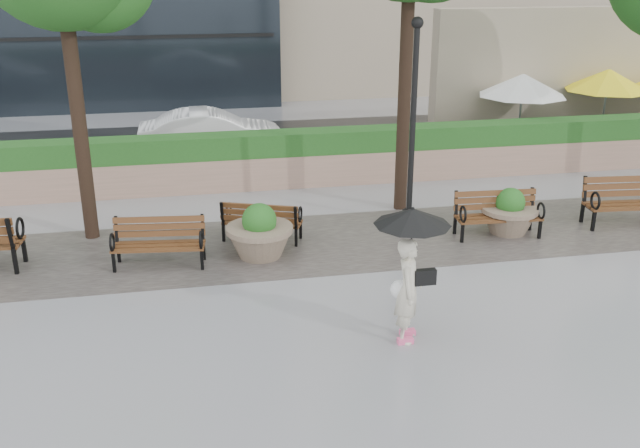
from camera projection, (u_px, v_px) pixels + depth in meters
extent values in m
plane|color=gray|center=(371.00, 310.00, 11.49)|extent=(100.00, 100.00, 0.00)
cube|color=#383330|center=(333.00, 242.00, 14.24)|extent=(28.00, 3.20, 0.01)
cube|color=tan|center=(299.00, 169.00, 17.78)|extent=(24.00, 0.80, 0.80)
cube|color=#174416|center=(299.00, 142.00, 17.55)|extent=(24.00, 0.75, 0.55)
cube|color=tan|center=(589.00, 75.00, 21.70)|extent=(10.00, 0.60, 4.00)
cube|color=#174416|center=(608.00, 142.00, 20.13)|extent=(8.00, 0.50, 0.90)
cube|color=black|center=(277.00, 146.00, 21.60)|extent=(40.00, 7.00, 0.00)
torus|color=black|center=(20.00, 228.00, 13.02)|extent=(0.09, 0.42, 0.41)
cube|color=#5B331A|center=(159.00, 246.00, 12.95)|extent=(1.71, 0.69, 0.05)
cube|color=#5B331A|center=(159.00, 227.00, 13.10)|extent=(1.66, 0.31, 0.39)
cube|color=black|center=(160.00, 255.00, 13.05)|extent=(1.72, 0.78, 0.42)
torus|color=black|center=(112.00, 242.00, 12.68)|extent=(0.09, 0.34, 0.34)
torus|color=black|center=(201.00, 240.00, 12.80)|extent=(0.09, 0.34, 0.34)
cube|color=#5B331A|center=(262.00, 222.00, 14.22)|extent=(1.63, 1.01, 0.04)
cube|color=#5B331A|center=(259.00, 213.00, 13.90)|extent=(1.50, 0.67, 0.37)
cube|color=black|center=(262.00, 231.00, 14.26)|extent=(1.66, 1.09, 0.40)
torus|color=black|center=(300.00, 214.00, 14.19)|extent=(0.16, 0.32, 0.32)
torus|color=black|center=(229.00, 210.00, 14.43)|extent=(0.16, 0.32, 0.32)
cube|color=#5B331A|center=(498.00, 218.00, 14.35)|extent=(1.74, 0.62, 0.05)
cube|color=#5B331A|center=(495.00, 200.00, 14.50)|extent=(1.71, 0.22, 0.40)
cube|color=black|center=(497.00, 226.00, 14.45)|extent=(1.74, 0.71, 0.44)
torus|color=black|center=(463.00, 214.00, 14.03)|extent=(0.07, 0.35, 0.35)
torus|color=black|center=(541.00, 211.00, 14.23)|extent=(0.07, 0.35, 0.35)
cube|color=#5B331A|center=(631.00, 205.00, 14.94)|extent=(1.95, 0.74, 0.05)
cube|color=#5B331A|center=(626.00, 186.00, 15.10)|extent=(1.90, 0.30, 0.45)
cube|color=black|center=(629.00, 215.00, 15.04)|extent=(1.95, 0.85, 0.49)
torus|color=black|center=(595.00, 201.00, 14.61)|extent=(0.09, 0.39, 0.39)
cylinder|color=#7F6B56|center=(260.00, 229.00, 13.35)|extent=(1.26, 1.26, 0.10)
sphere|color=#1B4E16|center=(259.00, 220.00, 13.29)|extent=(0.65, 0.65, 0.65)
cylinder|color=#7F6B56|center=(510.00, 209.00, 14.54)|extent=(1.15, 1.15, 0.09)
sphere|color=#1B4E16|center=(510.00, 202.00, 14.49)|extent=(0.59, 0.59, 0.59)
cylinder|color=black|center=(413.00, 129.00, 14.53)|extent=(0.12, 0.12, 4.10)
cylinder|color=black|center=(409.00, 217.00, 15.19)|extent=(0.28, 0.28, 0.30)
sphere|color=black|center=(418.00, 23.00, 13.80)|extent=(0.24, 0.24, 0.24)
cylinder|color=black|center=(78.00, 110.00, 13.59)|extent=(0.28, 0.28, 5.20)
cylinder|color=black|center=(405.00, 77.00, 15.15)|extent=(0.28, 0.28, 5.90)
cylinder|color=black|center=(516.00, 153.00, 20.61)|extent=(0.40, 0.40, 0.10)
cylinder|color=#99999E|center=(520.00, 117.00, 20.24)|extent=(0.06, 0.06, 2.20)
cone|color=white|center=(523.00, 85.00, 19.93)|extent=(2.50, 2.50, 0.60)
cylinder|color=black|center=(599.00, 145.00, 21.46)|extent=(0.40, 0.40, 0.10)
cylinder|color=#99999E|center=(604.00, 111.00, 21.10)|extent=(0.06, 0.06, 2.20)
cone|color=yellow|center=(608.00, 80.00, 20.78)|extent=(2.50, 2.50, 0.60)
imported|color=white|center=(212.00, 134.00, 20.17)|extent=(4.08, 1.44, 1.34)
imported|color=beige|center=(409.00, 287.00, 10.31)|extent=(0.65, 0.74, 1.70)
cube|color=#F2598C|center=(408.00, 332.00, 10.71)|extent=(0.19, 0.26, 0.09)
cube|color=#F2598C|center=(405.00, 341.00, 10.47)|extent=(0.19, 0.26, 0.09)
cube|color=black|center=(425.00, 277.00, 10.26)|extent=(0.23, 0.33, 0.23)
sphere|color=white|center=(400.00, 289.00, 10.60)|extent=(0.30, 0.30, 0.30)
cylinder|color=black|center=(411.00, 245.00, 10.14)|extent=(0.02, 0.02, 0.90)
cone|color=black|center=(413.00, 217.00, 9.99)|extent=(1.11, 1.11, 0.23)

